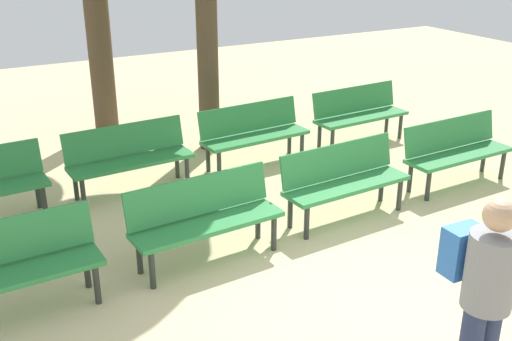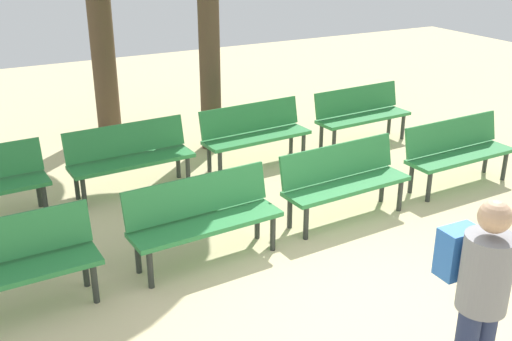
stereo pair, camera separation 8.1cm
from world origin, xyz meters
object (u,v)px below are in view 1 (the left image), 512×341
at_px(bench_r0_c2, 344,177).
at_px(visitor_with_backpack, 483,293).
at_px(bench_r0_c1, 205,215).
at_px(bench_r0_c0, 7,264).
at_px(bench_r1_c2, 253,131).
at_px(bench_r0_c3, 456,148).
at_px(bench_r1_c1, 129,155).
at_px(bench_r1_c3, 359,111).

xyz_separation_m(bench_r0_c2, visitor_with_backpack, (-1.02, -2.94, 0.43)).
xyz_separation_m(bench_r0_c1, bench_r0_c2, (1.84, 0.12, 0.00)).
bearing_deg(bench_r0_c0, visitor_with_backpack, -46.97).
relative_size(bench_r0_c2, bench_r1_c2, 1.00).
distance_m(bench_r0_c0, bench_r0_c1, 1.93).
height_order(bench_r0_c1, bench_r1_c2, same).
distance_m(bench_r0_c0, bench_r0_c2, 3.77).
bearing_deg(bench_r0_c3, bench_r0_c1, -178.54).
relative_size(bench_r0_c1, visitor_with_backpack, 0.98).
bearing_deg(bench_r0_c2, visitor_with_backpack, -112.25).
height_order(bench_r1_c1, visitor_with_backpack, visitor_with_backpack).
height_order(bench_r0_c2, bench_r1_c1, same).
bearing_deg(bench_r0_c3, bench_r0_c0, -179.07).
relative_size(bench_r0_c3, bench_r1_c2, 0.99).
bearing_deg(bench_r1_c1, bench_r0_c2, -47.25).
bearing_deg(bench_r0_c3, bench_r0_c2, -178.94).
height_order(bench_r0_c2, bench_r1_c3, same).
relative_size(bench_r0_c3, bench_r1_c3, 1.00).
relative_size(bench_r1_c3, visitor_with_backpack, 0.98).
distance_m(bench_r0_c0, bench_r1_c2, 4.27).
height_order(bench_r1_c2, visitor_with_backpack, visitor_with_backpack).
xyz_separation_m(bench_r1_c1, bench_r1_c3, (3.80, 0.12, 0.00)).
height_order(bench_r0_c1, bench_r1_c1, same).
bearing_deg(bench_r1_c3, bench_r1_c1, 179.04).
bearing_deg(bench_r1_c3, bench_r1_c2, 178.68).
bearing_deg(bench_r0_c0, bench_r0_c2, 0.88).
bearing_deg(bench_r0_c2, bench_r1_c2, 90.02).
distance_m(bench_r0_c2, visitor_with_backpack, 3.14).
height_order(bench_r0_c1, bench_r0_c2, same).
relative_size(bench_r0_c1, bench_r1_c2, 1.00).
xyz_separation_m(bench_r0_c1, bench_r1_c2, (1.74, 2.14, 0.00)).
xyz_separation_m(bench_r0_c0, bench_r0_c1, (1.92, 0.06, 0.00)).
relative_size(bench_r0_c2, bench_r1_c3, 1.00).
xyz_separation_m(bench_r0_c3, visitor_with_backpack, (-2.93, -3.03, 0.43)).
distance_m(bench_r0_c1, bench_r1_c3, 4.27).
bearing_deg(bench_r0_c2, bench_r1_c1, 132.31).
xyz_separation_m(bench_r0_c2, bench_r1_c3, (1.82, 2.07, 0.00)).
bearing_deg(bench_r0_c0, bench_r1_c1, 48.03).
xyz_separation_m(bench_r0_c0, visitor_with_backpack, (2.74, -2.76, 0.43)).
relative_size(bench_r1_c1, visitor_with_backpack, 0.98).
relative_size(bench_r0_c0, bench_r1_c3, 1.00).
bearing_deg(bench_r1_c3, bench_r0_c3, -90.41).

